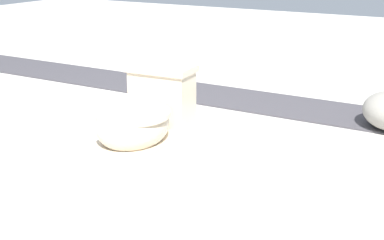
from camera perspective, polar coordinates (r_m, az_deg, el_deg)
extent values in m
plane|color=beige|center=(3.00, -5.23, -4.18)|extent=(14.00, 14.00, 0.00)
cube|color=#423F44|center=(3.95, 12.22, 1.14)|extent=(0.56, 8.00, 0.01)
cube|color=beige|center=(2.90, -5.15, -3.11)|extent=(0.62, 0.38, 0.17)
ellipsoid|color=beige|center=(2.77, -6.32, -0.39)|extent=(0.46, 0.39, 0.28)
cylinder|color=beige|center=(2.75, -6.36, 0.72)|extent=(0.41, 0.41, 0.03)
cube|color=beige|center=(3.00, -3.22, 2.37)|extent=(0.20, 0.35, 0.30)
cube|color=beige|center=(2.96, -3.28, 5.50)|extent=(0.23, 0.38, 0.04)
cylinder|color=silver|center=(2.92, -1.91, 5.82)|extent=(0.02, 0.02, 0.01)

